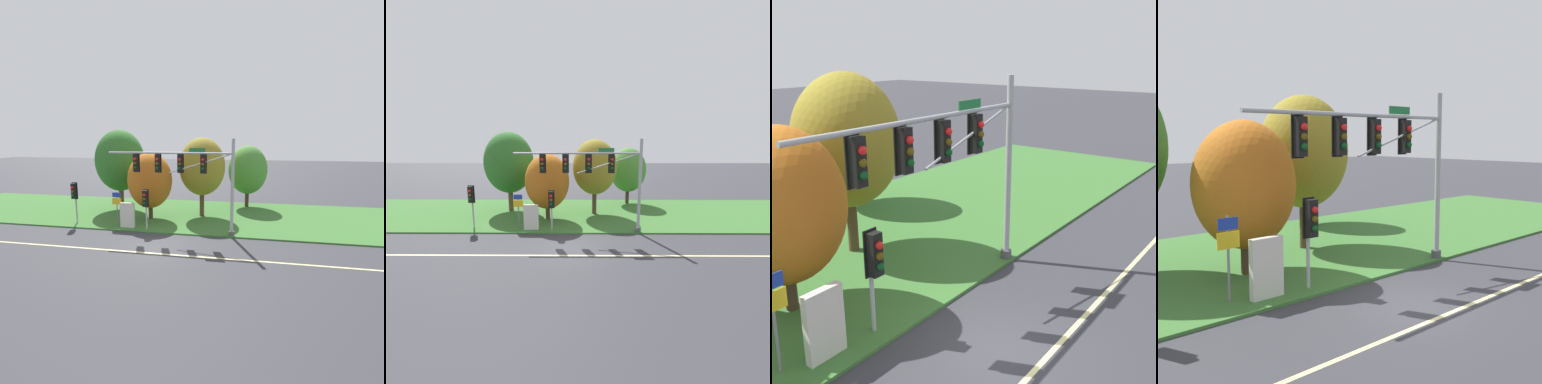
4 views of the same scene
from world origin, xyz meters
TOP-DOWN VIEW (x-y plane):
  - ground_plane at (0.00, 0.00)m, footprint 160.00×160.00m
  - lane_stripe at (0.00, -1.20)m, footprint 36.00×0.16m
  - grass_verge at (0.00, 8.25)m, footprint 48.00×11.50m
  - traffic_signal_mast at (1.80, 2.79)m, footprint 9.11×0.49m
  - pedestrian_signal_near_kerb at (-1.46, 3.01)m, footprint 0.46×0.55m
  - pedestrian_signal_further_along at (-7.51, 3.50)m, footprint 0.46×0.55m
  - route_sign_post at (-4.05, 3.70)m, footprint 0.73×0.08m
  - tree_nearest_road at (-6.05, 8.98)m, footprint 4.59×4.59m
  - tree_left_of_mast at (-2.11, 6.02)m, footprint 3.69×3.69m
  - tree_behind_signpost at (1.97, 7.91)m, footprint 3.96×3.96m
  - tree_mid_verge at (5.79, 12.22)m, footprint 3.77×3.77m
  - info_kiosk at (-3.01, 3.26)m, footprint 1.10×0.24m

SIDE VIEW (x-z plane):
  - ground_plane at x=0.00m, z-range 0.00..0.00m
  - lane_stripe at x=0.00m, z-range 0.00..0.01m
  - grass_verge at x=0.00m, z-range 0.00..0.10m
  - info_kiosk at x=-3.01m, z-range 0.09..1.99m
  - route_sign_post at x=-4.05m, z-range 0.51..3.13m
  - pedestrian_signal_near_kerb at x=-1.46m, z-range 0.76..3.78m
  - pedestrian_signal_further_along at x=-7.51m, z-range 0.86..4.15m
  - tree_left_of_mast at x=-2.11m, z-range 0.56..6.13m
  - tree_mid_verge at x=5.79m, z-range 0.74..6.75m
  - tree_behind_signpost at x=1.97m, z-range 1.00..7.77m
  - traffic_signal_mast at x=1.80m, z-range 1.24..7.92m
  - tree_nearest_road at x=-6.05m, z-range 0.96..8.46m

